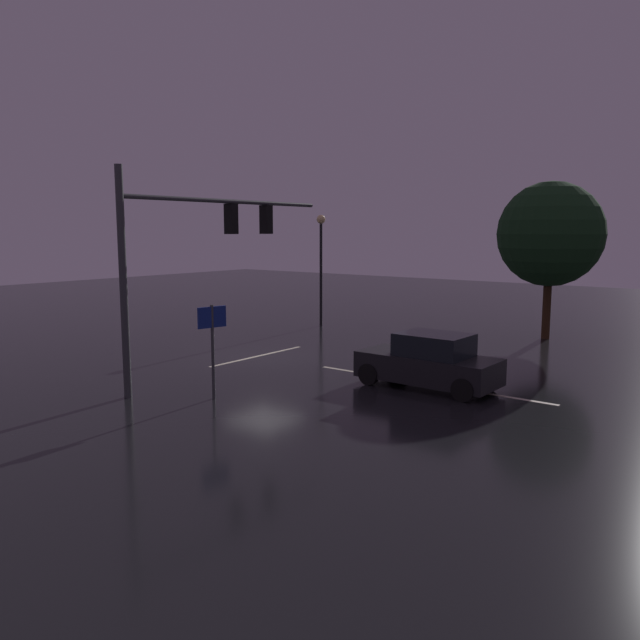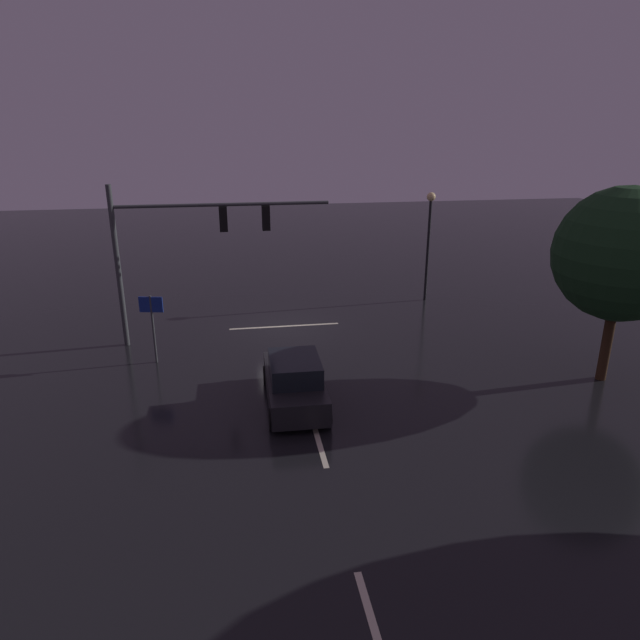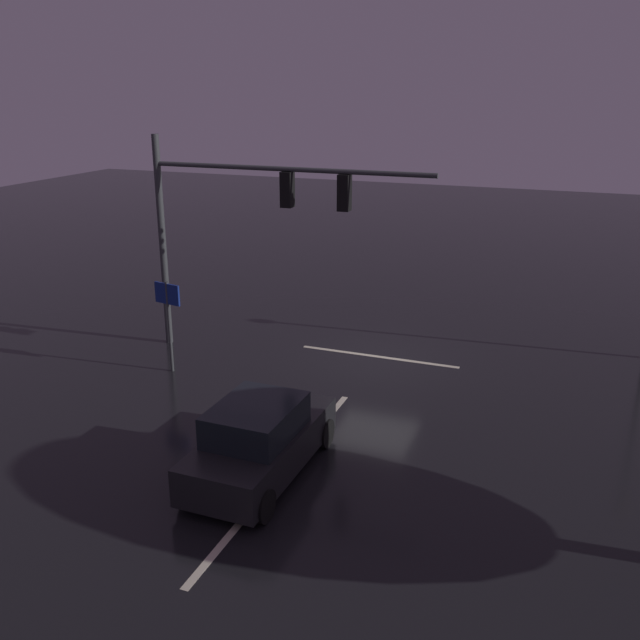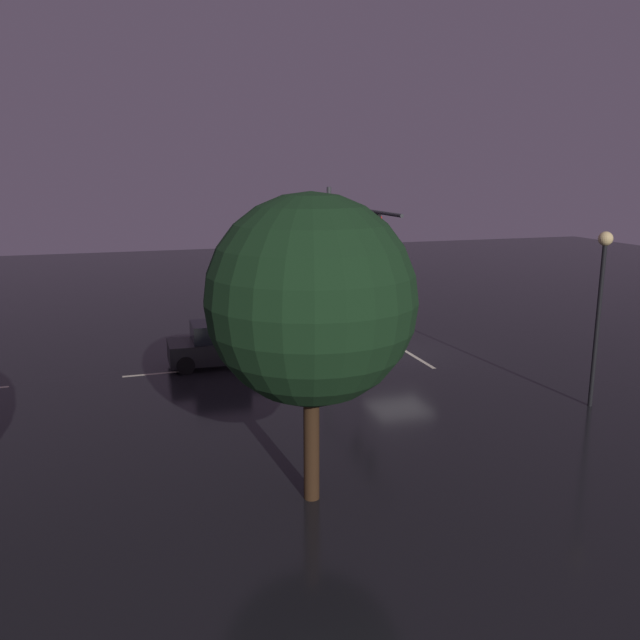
{
  "view_description": "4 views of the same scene",
  "coord_description": "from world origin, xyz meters",
  "views": [
    {
      "loc": [
        17.5,
        16.25,
        4.78
      ],
      "look_at": [
        -0.22,
        2.57,
        1.63
      ],
      "focal_mm": 35.61,
      "sensor_mm": 36.0,
      "label": 1
    },
    {
      "loc": [
        2.27,
        24.06,
        8.91
      ],
      "look_at": [
        -1.11,
        3.1,
        1.42
      ],
      "focal_mm": 31.82,
      "sensor_mm": 36.0,
      "label": 2
    },
    {
      "loc": [
        -5.6,
        19.32,
        7.99
      ],
      "look_at": [
        0.66,
        3.05,
        2.16
      ],
      "focal_mm": 39.56,
      "sensor_mm": 36.0,
      "label": 3
    },
    {
      "loc": [
        -24.11,
        11.1,
        7.33
      ],
      "look_at": [
        -0.09,
        3.54,
        1.64
      ],
      "focal_mm": 36.94,
      "sensor_mm": 36.0,
      "label": 4
    }
  ],
  "objects": [
    {
      "name": "ground_plane",
      "position": [
        0.0,
        0.0,
        0.0
      ],
      "size": [
        80.0,
        80.0,
        0.0
      ],
      "primitive_type": "plane",
      "color": "black"
    },
    {
      "name": "lane_dash_mid",
      "position": [
        0.0,
        10.0,
        0.0
      ],
      "size": [
        0.16,
        2.2,
        0.01
      ],
      "primitive_type": "cube",
      "rotation": [
        0.0,
        0.0,
        1.57
      ],
      "color": "beige",
      "rests_on": "ground_plane"
    },
    {
      "name": "car_approaching",
      "position": [
        0.41,
        7.28,
        0.8
      ],
      "size": [
        1.96,
        4.39,
        1.7
      ],
      "color": "black",
      "rests_on": "ground_plane"
    },
    {
      "name": "traffic_signal_assembly",
      "position": [
        3.95,
        0.91,
        4.52
      ],
      "size": [
        8.67,
        0.47,
        6.61
      ],
      "color": "#383A3D",
      "rests_on": "ground_plane"
    },
    {
      "name": "lane_dash_far",
      "position": [
        0.0,
        4.0,
        0.0
      ],
      "size": [
        0.16,
        2.2,
        0.01
      ],
      "primitive_type": "cube",
      "rotation": [
        0.0,
        0.0,
        1.57
      ],
      "color": "beige",
      "rests_on": "ground_plane"
    },
    {
      "name": "route_sign",
      "position": [
        5.33,
        3.0,
        1.96
      ],
      "size": [
        0.89,
        0.24,
        2.71
      ],
      "color": "#383A3D",
      "rests_on": "ground_plane"
    },
    {
      "name": "stop_bar",
      "position": [
        0.0,
        -0.27,
        0.0
      ],
      "size": [
        5.0,
        0.16,
        0.01
      ],
      "primitive_type": "cube",
      "color": "beige",
      "rests_on": "ground_plane"
    }
  ]
}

